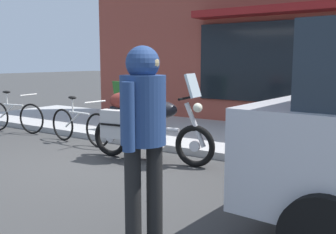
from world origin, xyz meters
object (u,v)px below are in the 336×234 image
at_px(touring_motorcycle, 142,123).
at_px(second_bicycle_by_cafe, 14,116).
at_px(parked_bicycle, 79,125).
at_px(pedestrian_walking, 143,122).
at_px(sandwich_board_sign, 129,105).

relative_size(touring_motorcycle, second_bicycle_by_cafe, 1.30).
distance_m(parked_bicycle, pedestrian_walking, 4.44).
xyz_separation_m(touring_motorcycle, second_bicycle_by_cafe, (-3.89, 0.37, -0.24)).
xyz_separation_m(touring_motorcycle, pedestrian_walking, (1.76, -2.25, 0.47)).
height_order(parked_bicycle, sandwich_board_sign, sandwich_board_sign).
height_order(touring_motorcycle, sandwich_board_sign, touring_motorcycle).
xyz_separation_m(parked_bicycle, pedestrian_walking, (3.54, -2.58, 0.72)).
height_order(sandwich_board_sign, second_bicycle_by_cafe, sandwich_board_sign).
bearing_deg(pedestrian_walking, parked_bicycle, 143.93).
bearing_deg(second_bicycle_by_cafe, sandwich_board_sign, 29.45).
bearing_deg(second_bicycle_by_cafe, parked_bicycle, -1.17).
xyz_separation_m(parked_bicycle, second_bicycle_by_cafe, (-2.12, 0.04, 0.01)).
xyz_separation_m(sandwich_board_sign, second_bicycle_by_cafe, (-2.26, -1.27, -0.27)).
distance_m(touring_motorcycle, sandwich_board_sign, 2.32).
xyz_separation_m(pedestrian_walking, sandwich_board_sign, (-3.40, 3.90, -0.44)).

